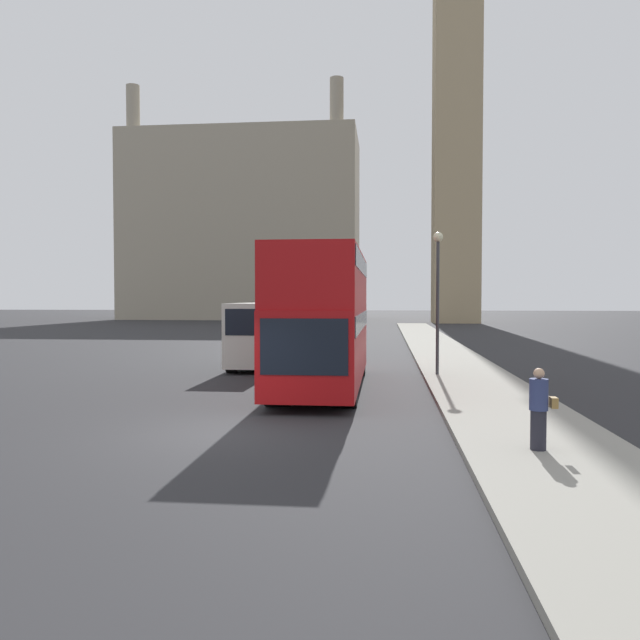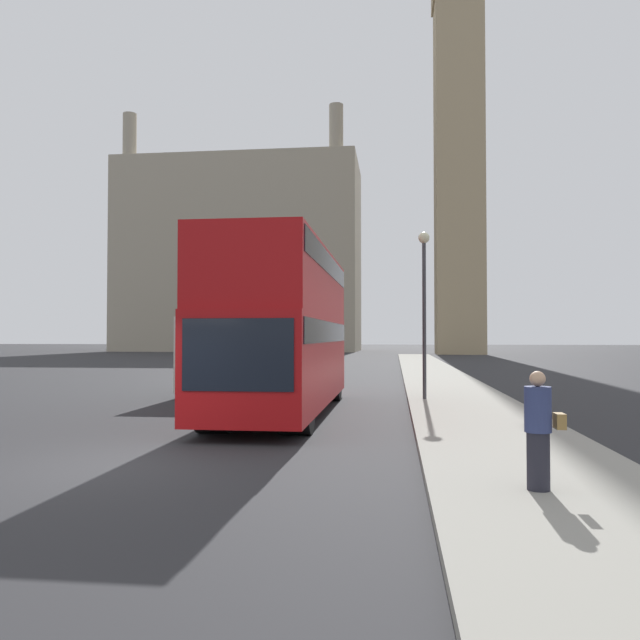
{
  "view_description": "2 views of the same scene",
  "coord_description": "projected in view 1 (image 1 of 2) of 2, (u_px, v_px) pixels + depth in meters",
  "views": [
    {
      "loc": [
        3.54,
        -13.54,
        2.98
      ],
      "look_at": [
        1.56,
        5.57,
        2.33
      ],
      "focal_mm": 35.0,
      "sensor_mm": 36.0,
      "label": 1
    },
    {
      "loc": [
        4.57,
        -9.97,
        2.14
      ],
      "look_at": [
        1.74,
        13.78,
        2.76
      ],
      "focal_mm": 35.0,
      "sensor_mm": 36.0,
      "label": 2
    }
  ],
  "objects": [
    {
      "name": "clock_tower",
      "position": [
        457.0,
        74.0,
        77.09
      ],
      "size": [
        6.06,
        6.23,
        60.21
      ],
      "color": "tan",
      "rests_on": "ground_plane"
    },
    {
      "name": "ground_plane",
      "position": [
        225.0,
        432.0,
        13.93
      ],
      "size": [
        300.0,
        300.0,
        0.0
      ],
      "primitive_type": "plane",
      "color": "#28282B"
    },
    {
      "name": "street_lamp",
      "position": [
        438.0,
        280.0,
        23.31
      ],
      "size": [
        0.36,
        0.36,
        5.33
      ],
      "color": "#38383D",
      "rests_on": "sidewalk_strip"
    },
    {
      "name": "pedestrian",
      "position": [
        539.0,
        409.0,
        11.66
      ],
      "size": [
        0.5,
        0.34,
        1.54
      ],
      "color": "#23232D",
      "rests_on": "sidewalk_strip"
    },
    {
      "name": "white_van",
      "position": [
        259.0,
        334.0,
        26.7
      ],
      "size": [
        1.97,
        5.28,
        2.8
      ],
      "color": "silver",
      "rests_on": "ground_plane"
    },
    {
      "name": "sidewalk_strip",
      "position": [
        532.0,
        436.0,
        13.24
      ],
      "size": [
        3.35,
        120.0,
        0.15
      ],
      "color": "gray",
      "rests_on": "ground_plane"
    },
    {
      "name": "red_double_decker_bus",
      "position": [
        324.0,
        314.0,
        20.67
      ],
      "size": [
        2.57,
        10.26,
        4.48
      ],
      "color": "#A80F11",
      "rests_on": "ground_plane"
    },
    {
      "name": "building_block_distant",
      "position": [
        244.0,
        228.0,
        94.31
      ],
      "size": [
        34.19,
        15.8,
        33.34
      ],
      "color": "#9E937F",
      "rests_on": "ground_plane"
    }
  ]
}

